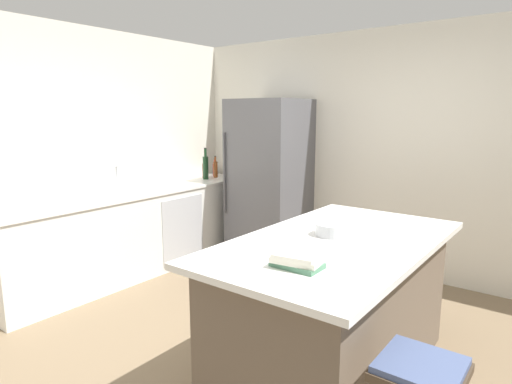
{
  "coord_description": "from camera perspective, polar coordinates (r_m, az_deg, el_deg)",
  "views": [
    {
      "loc": [
        1.75,
        -2.3,
        1.73
      ],
      "look_at": [
        -0.67,
        0.87,
        1.0
      ],
      "focal_mm": 30.4,
      "sensor_mm": 36.0,
      "label": 1
    }
  ],
  "objects": [
    {
      "name": "sink_faucet",
      "position": [
        4.76,
        -17.76,
        1.79
      ],
      "size": [
        0.15,
        0.05,
        0.3
      ],
      "color": "silver",
      "rests_on": "counter_run_left"
    },
    {
      "name": "mixing_bowl",
      "position": [
        2.92,
        9.93,
        -4.88
      ],
      "size": [
        0.22,
        0.22,
        0.08
      ],
      "color": "#B2B5BA",
      "rests_on": "kitchen_island"
    },
    {
      "name": "wine_bottle",
      "position": [
        5.5,
        -6.65,
        3.32
      ],
      "size": [
        0.07,
        0.07,
        0.4
      ],
      "color": "#19381E",
      "rests_on": "counter_run_left"
    },
    {
      "name": "syrup_bottle",
      "position": [
        5.65,
        -6.74,
        2.89
      ],
      "size": [
        0.07,
        0.07,
        0.26
      ],
      "color": "#5B3319",
      "rests_on": "counter_run_left"
    },
    {
      "name": "soda_bottle",
      "position": [
        5.73,
        -3.71,
        3.5
      ],
      "size": [
        0.07,
        0.07,
        0.35
      ],
      "color": "silver",
      "rests_on": "counter_run_left"
    },
    {
      "name": "kitchen_island",
      "position": [
        3.0,
        10.31,
        -14.6
      ],
      "size": [
        1.08,
        1.93,
        0.93
      ],
      "color": "brown",
      "rests_on": "ground_plane"
    },
    {
      "name": "ground_plane",
      "position": [
        3.37,
        0.13,
        -20.54
      ],
      "size": [
        7.2,
        7.2,
        0.0
      ],
      "primitive_type": "plane",
      "color": "#7A664C"
    },
    {
      "name": "wall_rear",
      "position": [
        4.89,
        16.33,
        4.92
      ],
      "size": [
        6.0,
        0.1,
        2.6
      ],
      "primitive_type": "cube",
      "color": "silver",
      "rests_on": "ground_plane"
    },
    {
      "name": "counter_run_left",
      "position": [
        4.95,
        -15.36,
        -4.97
      ],
      "size": [
        0.67,
        3.1,
        0.9
      ],
      "color": "silver",
      "rests_on": "ground_plane"
    },
    {
      "name": "wall_left",
      "position": [
        4.8,
        -23.91,
        4.35
      ],
      "size": [
        0.1,
        6.0,
        2.6
      ],
      "primitive_type": "cube",
      "color": "silver",
      "rests_on": "ground_plane"
    },
    {
      "name": "cookbook_stack",
      "position": [
        2.31,
        5.44,
        -8.9
      ],
      "size": [
        0.28,
        0.22,
        0.08
      ],
      "color": "#4C7F60",
      "rests_on": "kitchen_island"
    },
    {
      "name": "vinegar_bottle",
      "position": [
        5.65,
        -5.36,
        3.04
      ],
      "size": [
        0.06,
        0.06,
        0.28
      ],
      "color": "#994C23",
      "rests_on": "counter_run_left"
    },
    {
      "name": "hot_sauce_bottle",
      "position": [
        5.78,
        -5.46,
        2.98
      ],
      "size": [
        0.05,
        0.05,
        0.23
      ],
      "color": "red",
      "rests_on": "counter_run_left"
    },
    {
      "name": "refrigerator",
      "position": [
        5.14,
        1.75,
        1.56
      ],
      "size": [
        0.81,
        0.77,
        1.89
      ],
      "color": "#56565B",
      "rests_on": "ground_plane"
    }
  ]
}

